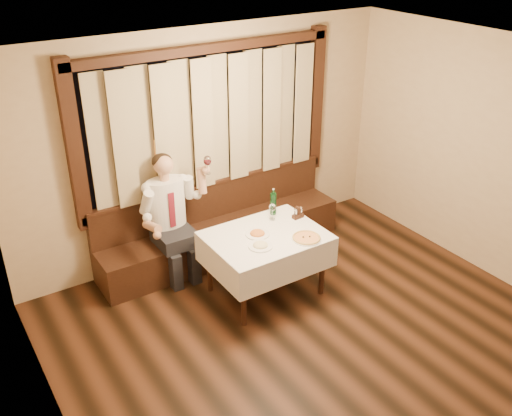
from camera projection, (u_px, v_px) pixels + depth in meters
room at (309, 199)px, 5.36m from camera, size 5.01×6.01×2.81m
banquette at (221, 231)px, 7.21m from camera, size 3.20×0.61×0.94m
dining_table at (266, 243)px, 6.29m from camera, size 1.27×0.97×0.76m
pizza at (306, 238)px, 6.15m from camera, size 0.32×0.32×0.03m
pasta_red at (257, 232)px, 6.22m from camera, size 0.27×0.27×0.09m
pasta_cream at (260, 244)px, 6.00m from camera, size 0.26×0.26×0.09m
green_bottle at (273, 203)px, 6.61m from camera, size 0.07×0.07×0.33m
table_wine_glass at (272, 208)px, 6.48m from camera, size 0.08×0.08×0.21m
cruet_caddy at (298, 214)px, 6.57m from camera, size 0.14×0.08×0.14m
seated_man at (170, 209)px, 6.55m from camera, size 0.85×0.64×1.51m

